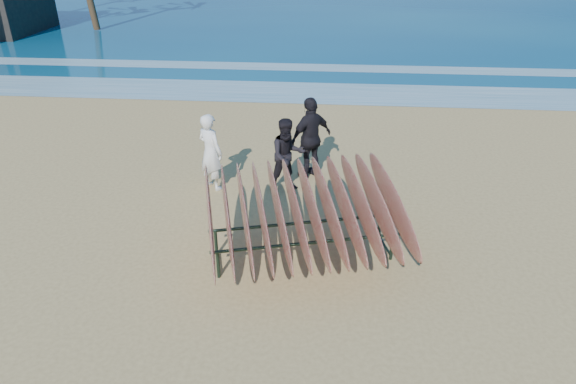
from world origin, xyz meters
name	(u,v)px	position (x,y,z in m)	size (l,w,h in m)	color
ground	(284,262)	(0.00, 0.00, 0.00)	(120.00, 120.00, 0.00)	tan
foam_near	(311,93)	(0.00, 10.00, 0.01)	(160.00, 160.00, 0.00)	white
foam_far	(315,67)	(0.00, 13.50, 0.01)	(160.00, 160.00, 0.00)	white
surfboard_rack	(304,210)	(0.32, 0.19, 0.94)	(3.79, 3.56, 1.54)	#1B2C21
person_white	(211,152)	(-1.82, 2.68, 0.85)	(0.62, 0.41, 1.69)	white
person_dark_a	(287,155)	(-0.18, 2.73, 0.81)	(0.79, 0.61, 1.62)	black
person_dark_b	(311,138)	(0.28, 3.46, 0.93)	(1.09, 0.45, 1.86)	black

